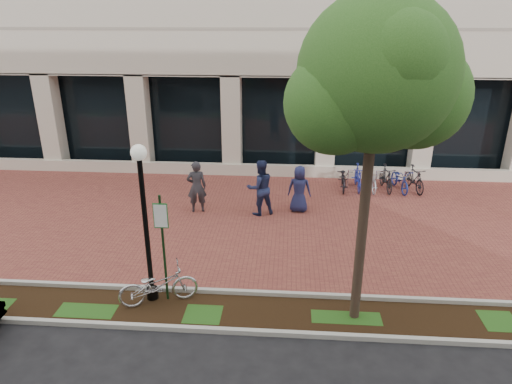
# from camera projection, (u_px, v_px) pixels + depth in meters

# --- Properties ---
(ground) EXTENTS (120.00, 120.00, 0.00)m
(ground) POSITION_uv_depth(u_px,v_px,m) (274.00, 220.00, 15.56)
(ground) COLOR black
(ground) RESTS_ON ground
(brick_plaza) EXTENTS (40.00, 9.00, 0.01)m
(brick_plaza) POSITION_uv_depth(u_px,v_px,m) (274.00, 219.00, 15.56)
(brick_plaza) COLOR brown
(brick_plaza) RESTS_ON ground
(planting_strip) EXTENTS (40.00, 1.50, 0.01)m
(planting_strip) POSITION_uv_depth(u_px,v_px,m) (265.00, 314.00, 10.69)
(planting_strip) COLOR black
(planting_strip) RESTS_ON ground
(curb_plaza_side) EXTENTS (40.00, 0.12, 0.12)m
(curb_plaza_side) POSITION_uv_depth(u_px,v_px,m) (267.00, 293.00, 11.36)
(curb_plaza_side) COLOR #B0AFA6
(curb_plaza_side) RESTS_ON ground
(curb_street_side) EXTENTS (40.00, 0.12, 0.12)m
(curb_street_side) POSITION_uv_depth(u_px,v_px,m) (263.00, 332.00, 9.97)
(curb_street_side) COLOR #B0AFA6
(curb_street_side) RESTS_ON ground
(parking_sign) EXTENTS (0.34, 0.07, 2.76)m
(parking_sign) POSITION_uv_depth(u_px,v_px,m) (163.00, 236.00, 10.60)
(parking_sign) COLOR #143818
(parking_sign) RESTS_ON ground
(lamppost) EXTENTS (0.36, 0.36, 3.93)m
(lamppost) POSITION_uv_depth(u_px,v_px,m) (145.00, 216.00, 10.46)
(lamppost) COLOR black
(lamppost) RESTS_ON ground
(street_tree) EXTENTS (3.66, 3.05, 7.04)m
(street_tree) POSITION_uv_depth(u_px,v_px,m) (378.00, 84.00, 8.68)
(street_tree) COLOR #453327
(street_tree) RESTS_ON ground
(locked_bicycle) EXTENTS (2.01, 1.30, 1.00)m
(locked_bicycle) POSITION_uv_depth(u_px,v_px,m) (158.00, 285.00, 10.92)
(locked_bicycle) COLOR silver
(locked_bicycle) RESTS_ON ground
(pedestrian_left) EXTENTS (0.76, 0.58, 1.86)m
(pedestrian_left) POSITION_uv_depth(u_px,v_px,m) (197.00, 187.00, 15.88)
(pedestrian_left) COLOR #2C2B31
(pedestrian_left) RESTS_ON ground
(pedestrian_mid) EXTENTS (1.17, 1.06, 1.97)m
(pedestrian_mid) POSITION_uv_depth(u_px,v_px,m) (260.00, 188.00, 15.66)
(pedestrian_mid) COLOR #1D264A
(pedestrian_mid) RESTS_ON ground
(pedestrian_right) EXTENTS (0.87, 0.62, 1.67)m
(pedestrian_right) POSITION_uv_depth(u_px,v_px,m) (299.00, 189.00, 15.93)
(pedestrian_right) COLOR #1D214A
(pedestrian_right) RESTS_ON ground
(bike_rack_cluster) EXTENTS (3.50, 1.79, 1.00)m
(bike_rack_cluster) POSITION_uv_depth(u_px,v_px,m) (378.00, 178.00, 18.03)
(bike_rack_cluster) COLOR black
(bike_rack_cluster) RESTS_ON ground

